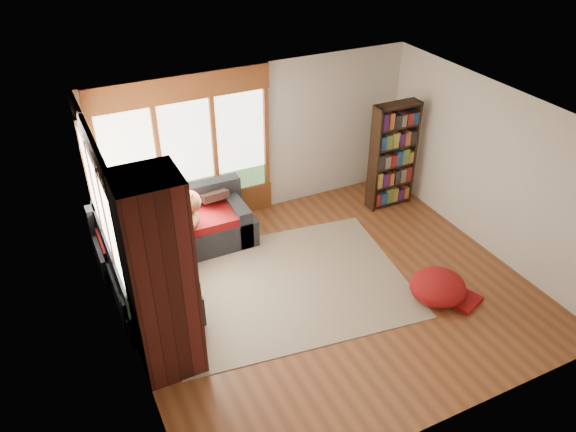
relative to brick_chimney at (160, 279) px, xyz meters
name	(u,v)px	position (x,y,z in m)	size (l,w,h in m)	color
floor	(329,290)	(2.40, 0.35, -1.30)	(5.50, 5.50, 0.00)	brown
ceiling	(337,121)	(2.40, 0.35, 1.30)	(5.50, 5.50, 0.00)	white
wall_back	(257,141)	(2.40, 2.85, 0.00)	(5.50, 0.04, 2.60)	silver
wall_front	(459,336)	(2.40, -2.15, 0.00)	(5.50, 0.04, 2.60)	silver
wall_left	(122,270)	(-0.35, 0.35, 0.00)	(0.04, 5.00, 2.60)	silver
wall_right	(492,171)	(5.15, 0.35, 0.00)	(0.04, 5.00, 2.60)	silver
windows_back	(188,153)	(1.20, 2.82, 0.05)	(2.82, 0.10, 1.90)	brown
windows_left	(104,215)	(-0.32, 1.55, 0.05)	(0.10, 2.62, 1.90)	brown
roller_blind	(90,161)	(-0.29, 2.38, 0.45)	(0.03, 0.72, 0.90)	gray
brick_chimney	(160,279)	(0.00, 0.00, 0.00)	(0.70, 0.70, 2.60)	#471914
sectional_sofa	(162,246)	(0.45, 2.05, -1.00)	(2.20, 2.20, 0.80)	black
area_rug	(285,285)	(1.88, 0.72, -1.29)	(3.45, 2.64, 0.01)	beige
bookshelf	(393,156)	(4.54, 1.98, -0.35)	(0.81, 0.27, 1.89)	black
pouf	(438,286)	(3.67, -0.47, -1.08)	(0.78, 0.78, 0.42)	maroon
dog_tan	(179,221)	(0.71, 1.86, -0.51)	(1.02, 0.90, 0.50)	brown
dog_brindle	(141,249)	(0.05, 1.41, -0.53)	(0.57, 0.89, 0.47)	#3A2619
throw_pillows	(163,217)	(0.53, 2.10, -0.54)	(1.98, 1.68, 0.45)	#33241D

